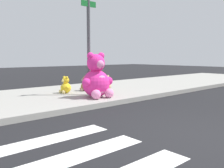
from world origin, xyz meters
TOP-DOWN VIEW (x-y plane):
  - ground_plane at (0.00, 0.00)m, footprint 60.00×60.00m
  - sidewalk at (0.00, 5.20)m, footprint 28.00×4.40m
  - sign_pole at (1.00, 4.40)m, footprint 0.56×0.11m
  - plush_pink_large at (0.87, 3.81)m, footprint 1.08×0.95m
  - plush_tan at (2.00, 4.70)m, footprint 0.46×0.40m
  - plush_brown at (1.42, 5.24)m, footprint 0.40×0.40m
  - plush_yellow at (0.57, 5.20)m, footprint 0.40×0.46m

SIDE VIEW (x-z plane):
  - ground_plane at x=0.00m, z-range 0.00..0.00m
  - sidewalk at x=0.00m, z-range 0.00..0.15m
  - plush_brown at x=1.42m, z-range 0.09..0.65m
  - plush_yellow at x=0.57m, z-range 0.09..0.68m
  - plush_tan at x=2.00m, z-range 0.09..0.68m
  - plush_pink_large at x=0.87m, z-range 0.01..1.41m
  - sign_pole at x=1.00m, z-range 0.25..3.45m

